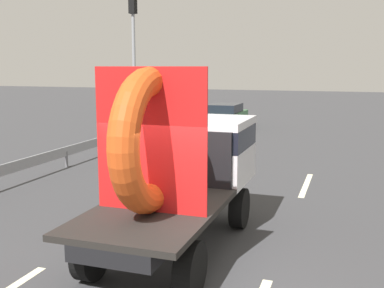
% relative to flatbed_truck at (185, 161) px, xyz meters
% --- Properties ---
extents(ground_plane, '(120.00, 120.00, 0.00)m').
position_rel_flatbed_truck_xyz_m(ground_plane, '(0.33, -1.37, -1.59)').
color(ground_plane, '#38383A').
extents(flatbed_truck, '(2.02, 5.07, 3.41)m').
position_rel_flatbed_truck_xyz_m(flatbed_truck, '(0.00, 0.00, 0.00)').
color(flatbed_truck, black).
rests_on(flatbed_truck, ground_plane).
extents(distant_sedan, '(1.73, 4.04, 1.32)m').
position_rel_flatbed_truck_xyz_m(distant_sedan, '(-3.74, 17.17, -0.89)').
color(distant_sedan, black).
rests_on(distant_sedan, ground_plane).
extents(traffic_light, '(0.42, 0.36, 6.78)m').
position_rel_flatbed_truck_xyz_m(traffic_light, '(-7.07, 12.36, 2.75)').
color(traffic_light, gray).
rests_on(traffic_light, ground_plane).
extents(guardrail, '(0.10, 17.49, 0.71)m').
position_rel_flatbed_truck_xyz_m(guardrail, '(-6.12, 2.84, -1.06)').
color(guardrail, gray).
rests_on(guardrail, ground_plane).
extents(lane_dash_left_far, '(0.16, 2.57, 0.01)m').
position_rel_flatbed_truck_xyz_m(lane_dash_left_far, '(-1.87, 5.56, -1.59)').
color(lane_dash_left_far, beige).
rests_on(lane_dash_left_far, ground_plane).
extents(lane_dash_right_far, '(0.16, 2.84, 0.01)m').
position_rel_flatbed_truck_xyz_m(lane_dash_right_far, '(1.87, 5.21, -1.59)').
color(lane_dash_right_far, beige).
rests_on(lane_dash_right_far, ground_plane).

